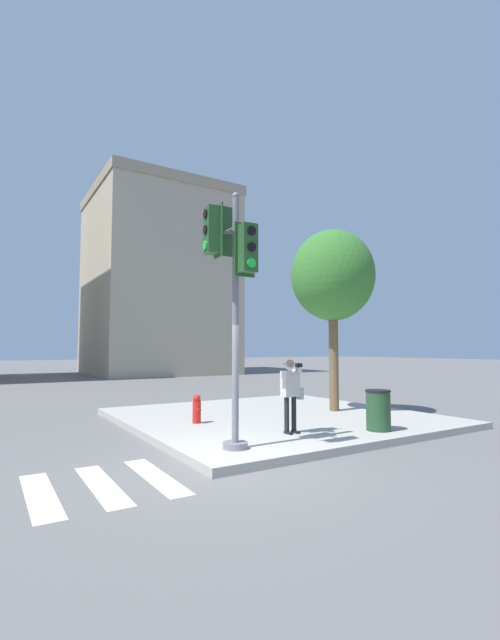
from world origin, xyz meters
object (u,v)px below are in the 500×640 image
Objects in this scene: street_tree at (333,276)px; person_photographer at (291,389)px; fire_hydrant at (197,409)px; traffic_signal_pole at (230,271)px; trash_bin at (378,410)px.

person_photographer is at bearing -147.27° from street_tree.
person_photographer is at bearing -61.32° from fire_hydrant.
person_photographer is (1.91, 0.61, -2.39)m from traffic_signal_pole.
traffic_signal_pole is at bearing 176.88° from trash_bin.
trash_bin is at bearing -23.37° from person_photographer.
traffic_signal_pole is at bearing -102.87° from fire_hydrant.
street_tree reaches higher than person_photographer.
fire_hydrant is (0.66, 2.90, -3.01)m from traffic_signal_pole.
street_tree reaches higher than traffic_signal_pole.
person_photographer is 2.28× the size of fire_hydrant.
trash_bin is (-1.32, -2.88, -3.65)m from street_tree.
trash_bin is (1.89, -0.82, -0.50)m from person_photographer.
traffic_signal_pole is 4.23m from fire_hydrant.
street_tree is 6.00× the size of trash_bin.
street_tree reaches higher than trash_bin.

